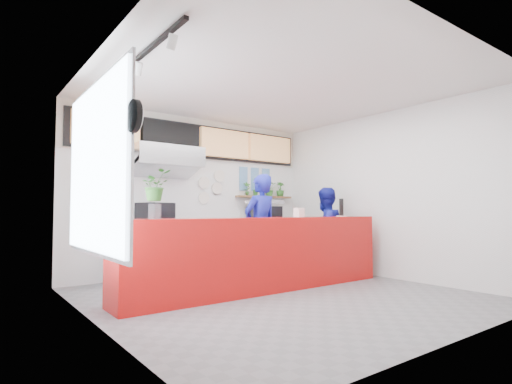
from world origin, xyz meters
TOP-DOWN VIEW (x-y plane):
  - floor at (0.00, 0.00)m, footprint 5.00×5.00m
  - ceiling at (0.00, 0.00)m, footprint 5.00×5.00m
  - wall_back at (0.00, 2.50)m, footprint 5.00×0.00m
  - wall_left at (-2.50, 0.00)m, footprint 0.00×5.00m
  - wall_right at (2.50, 0.00)m, footprint 0.00×5.00m
  - service_counter at (0.00, 0.40)m, footprint 4.50×0.60m
  - cream_band at (0.00, 2.49)m, footprint 5.00×0.02m
  - prep_bench at (-0.80, 2.20)m, footprint 1.80×0.60m
  - panini_oven at (-0.96, 2.20)m, footprint 0.64×0.64m
  - extraction_hood at (-0.80, 2.15)m, footprint 1.20×0.70m
  - hood_lip at (-0.80, 2.15)m, footprint 1.20×0.69m
  - right_bench at (1.50, 2.20)m, footprint 1.80×0.60m
  - espresso_machine at (1.46, 2.20)m, footprint 0.71×0.59m
  - espresso_tray at (1.46, 2.20)m, footprint 0.85×0.70m
  - herb_shelf at (1.60, 2.40)m, footprint 1.40×0.18m
  - menu_board_far_left at (-1.75, 2.38)m, footprint 1.10×0.10m
  - menu_board_mid_left at (-0.59, 2.38)m, footprint 1.10×0.10m
  - menu_board_mid_right at (0.57, 2.38)m, footprint 1.10×0.10m
  - menu_board_far_right at (1.73, 2.38)m, footprint 1.10×0.10m
  - soffit at (0.00, 2.46)m, footprint 4.80×0.04m
  - window_pane at (-2.47, 0.30)m, footprint 0.04×2.20m
  - window_frame at (-2.45, 0.30)m, footprint 0.03×2.30m
  - wall_clock_rim at (-2.46, -0.90)m, footprint 0.05×0.30m
  - wall_clock_face at (-2.43, -0.90)m, footprint 0.02×0.26m
  - track_rail at (-2.10, 0.00)m, footprint 0.05×2.40m
  - dec_plate_a at (0.15, 2.47)m, footprint 0.24×0.03m
  - dec_plate_b at (0.45, 2.47)m, footprint 0.24×0.03m
  - dec_plate_c at (0.15, 2.47)m, footprint 0.24×0.03m
  - dec_plate_d at (0.50, 2.47)m, footprint 0.24×0.03m
  - photo_frame_a at (1.10, 2.48)m, footprint 0.20×0.02m
  - photo_frame_b at (1.40, 2.48)m, footprint 0.20×0.02m
  - photo_frame_c at (1.70, 2.48)m, footprint 0.20×0.02m
  - photo_frame_d at (1.10, 2.48)m, footprint 0.20×0.02m
  - photo_frame_e at (1.40, 2.48)m, footprint 0.20×0.02m
  - photo_frame_f at (1.70, 2.48)m, footprint 0.20×0.02m
  - staff_center at (0.43, 1.01)m, footprint 0.70×0.49m
  - staff_right at (1.84, 0.86)m, footprint 0.81×0.64m
  - herb_a at (1.13, 2.40)m, footprint 0.17×0.14m
  - herb_b at (1.37, 2.40)m, footprint 0.18×0.17m
  - herb_c at (1.75, 2.40)m, footprint 0.29×0.26m
  - herb_d at (2.05, 2.40)m, footprint 0.22×0.21m
  - glass_vase at (-1.75, 0.31)m, footprint 0.18×0.18m
  - basil_vase at (-1.75, 0.31)m, footprint 0.41×0.38m
  - napkin_holder at (0.74, 0.39)m, footprint 0.19×0.15m
  - white_plate at (1.71, 0.34)m, footprint 0.23×0.23m
  - pepper_mill at (1.71, 0.34)m, footprint 0.08×0.08m

SIDE VIEW (x-z plane):
  - floor at x=0.00m, z-range 0.00..0.00m
  - prep_bench at x=-0.80m, z-range 0.00..0.90m
  - right_bench at x=1.50m, z-range 0.00..0.90m
  - service_counter at x=0.00m, z-range 0.00..1.10m
  - staff_right at x=1.84m, z-range 0.00..1.64m
  - staff_center at x=0.43m, z-range 0.00..1.82m
  - espresso_machine at x=1.46m, z-range 0.90..1.29m
  - white_plate at x=1.71m, z-range 1.10..1.11m
  - panini_oven at x=-0.96m, z-range 0.90..1.34m
  - napkin_holder at x=0.74m, z-range 1.10..1.25m
  - glass_vase at x=-1.75m, z-range 1.10..1.29m
  - pepper_mill at x=1.71m, z-range 1.11..1.41m
  - espresso_tray at x=1.46m, z-range 1.35..1.42m
  - dec_plate_c at x=0.15m, z-range 1.33..1.57m
  - wall_back at x=0.00m, z-range -1.00..4.00m
  - wall_left at x=-2.50m, z-range -1.00..4.00m
  - wall_right at x=2.50m, z-range -1.00..4.00m
  - herb_shelf at x=1.60m, z-range 1.48..1.52m
  - basil_vase at x=-1.75m, z-range 1.32..1.71m
  - dec_plate_b at x=0.45m, z-range 1.53..1.77m
  - herb_b at x=1.37m, z-range 1.52..1.80m
  - herb_a at x=1.13m, z-range 1.52..1.81m
  - herb_c at x=1.75m, z-range 1.52..1.81m
  - herb_d at x=2.05m, z-range 1.52..1.84m
  - window_pane at x=-2.47m, z-range 0.75..2.65m
  - window_frame at x=-2.45m, z-range 0.70..2.70m
  - dec_plate_a at x=0.15m, z-range 1.63..1.87m
  - photo_frame_d at x=1.10m, z-range 1.62..1.88m
  - photo_frame_e at x=1.40m, z-range 1.62..1.88m
  - photo_frame_f at x=1.70m, z-range 1.62..1.88m
  - dec_plate_d at x=0.50m, z-range 1.78..2.02m
  - hood_lip at x=-0.80m, z-range 1.79..2.11m
  - photo_frame_a at x=1.10m, z-range 1.88..2.12m
  - photo_frame_b at x=1.40m, z-range 1.88..2.12m
  - photo_frame_c at x=1.70m, z-range 1.88..2.12m
  - wall_clock_rim at x=-2.46m, z-range 1.90..2.20m
  - wall_clock_face at x=-2.43m, z-range 1.92..2.18m
  - extraction_hood at x=-0.80m, z-range 1.98..2.32m
  - menu_board_far_left at x=-1.75m, z-range 2.27..2.82m
  - menu_board_mid_left at x=-0.59m, z-range 2.27..2.82m
  - menu_board_mid_right at x=0.57m, z-range 2.27..2.82m
  - menu_board_far_right at x=1.73m, z-range 2.27..2.82m
  - soffit at x=0.00m, z-range 2.22..2.88m
  - cream_band at x=0.00m, z-range 2.20..3.00m
  - track_rail at x=-2.10m, z-range 2.92..2.96m
  - ceiling at x=0.00m, z-range 3.00..3.00m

